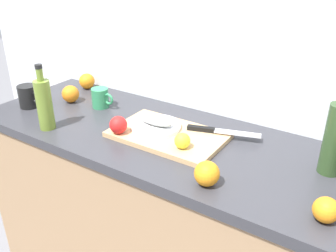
{
  "coord_description": "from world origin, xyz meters",
  "views": [
    {
      "loc": [
        0.57,
        -1.09,
        1.58
      ],
      "look_at": [
        -0.14,
        -0.01,
        0.95
      ],
      "focal_mm": 39.2,
      "sensor_mm": 36.0,
      "label": 1
    }
  ],
  "objects": [
    {
      "name": "back_wall",
      "position": [
        0.0,
        0.33,
        1.25
      ],
      "size": [
        3.2,
        0.05,
        2.5
      ],
      "primitive_type": "cube",
      "color": "silver",
      "rests_on": "ground_plane"
    },
    {
      "name": "olive_oil_bottle",
      "position": [
        -0.6,
        -0.21,
        1.01
      ],
      "size": [
        0.06,
        0.06,
        0.27
      ],
      "color": "olive",
      "rests_on": "kitchen_counter"
    },
    {
      "name": "orange_1",
      "position": [
        -0.81,
        0.23,
        0.94
      ],
      "size": [
        0.08,
        0.08,
        0.08
      ],
      "primitive_type": "sphere",
      "color": "orange",
      "rests_on": "kitchen_counter"
    },
    {
      "name": "orange_0",
      "position": [
        -0.74,
        0.05,
        0.94
      ],
      "size": [
        0.08,
        0.08,
        0.08
      ],
      "primitive_type": "sphere",
      "color": "orange",
      "rests_on": "kitchen_counter"
    },
    {
      "name": "kitchen_counter",
      "position": [
        0.0,
        0.0,
        0.45
      ],
      "size": [
        2.0,
        0.6,
        0.9
      ],
      "color": "#9E7A56",
      "rests_on": "ground_plane"
    },
    {
      "name": "white_plate",
      "position": [
        -0.2,
        0.01,
        0.93
      ],
      "size": [
        0.2,
        0.2,
        0.01
      ],
      "primitive_type": "cylinder",
      "color": "white",
      "rests_on": "cutting_board"
    },
    {
      "name": "lemon_0",
      "position": [
        -0.03,
        -0.08,
        0.95
      ],
      "size": [
        0.06,
        0.06,
        0.06
      ],
      "primitive_type": "sphere",
      "color": "yellow",
      "rests_on": "cutting_board"
    },
    {
      "name": "chef_knife",
      "position": [
        0.01,
        0.1,
        0.93
      ],
      "size": [
        0.29,
        0.11,
        0.02
      ],
      "rotation": [
        0.0,
        0.0,
        0.3
      ],
      "color": "silver",
      "rests_on": "cutting_board"
    },
    {
      "name": "coffee_mug_0",
      "position": [
        -0.57,
        0.08,
        0.95
      ],
      "size": [
        0.12,
        0.08,
        0.09
      ],
      "color": "#338C59",
      "rests_on": "kitchen_counter"
    },
    {
      "name": "fish_fillet",
      "position": [
        -0.2,
        0.01,
        0.95
      ],
      "size": [
        0.15,
        0.07,
        0.04
      ],
      "primitive_type": "ellipsoid",
      "color": "#999E99",
      "rests_on": "white_plate"
    },
    {
      "name": "wine_bottle",
      "position": [
        0.45,
        0.08,
        1.03
      ],
      "size": [
        0.07,
        0.07,
        0.33
      ],
      "color": "#2D4723",
      "rests_on": "kitchen_counter"
    },
    {
      "name": "coffee_mug_1",
      "position": [
        -0.86,
        -0.1,
        0.95
      ],
      "size": [
        0.13,
        0.09,
        0.11
      ],
      "color": "black",
      "rests_on": "kitchen_counter"
    },
    {
      "name": "cutting_board",
      "position": [
        -0.14,
        -0.01,
        0.91
      ],
      "size": [
        0.44,
        0.28,
        0.02
      ],
      "primitive_type": "cube",
      "color": "tan",
      "rests_on": "kitchen_counter"
    },
    {
      "name": "tomato_0",
      "position": [
        -0.3,
        -0.11,
        0.96
      ],
      "size": [
        0.07,
        0.07,
        0.07
      ],
      "primitive_type": "sphere",
      "color": "red",
      "rests_on": "cutting_board"
    },
    {
      "name": "orange_3",
      "position": [
        0.14,
        -0.21,
        0.94
      ],
      "size": [
        0.08,
        0.08,
        0.08
      ],
      "primitive_type": "sphere",
      "color": "orange",
      "rests_on": "kitchen_counter"
    },
    {
      "name": "orange_2",
      "position": [
        0.5,
        -0.18,
        0.94
      ],
      "size": [
        0.07,
        0.07,
        0.07
      ],
      "primitive_type": "sphere",
      "color": "orange",
      "rests_on": "kitchen_counter"
    }
  ]
}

